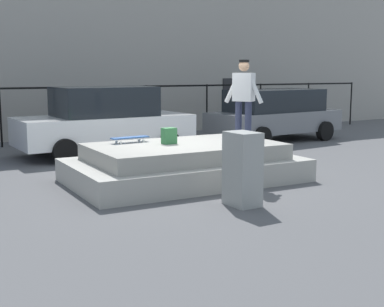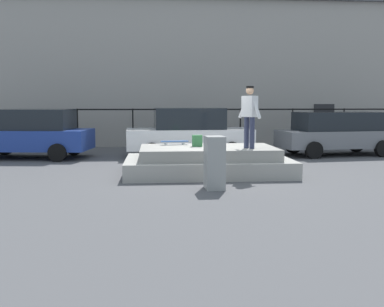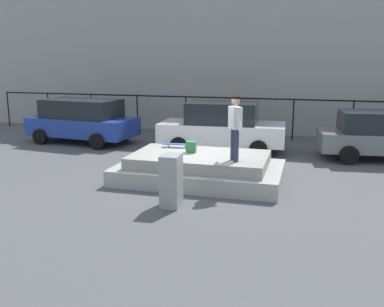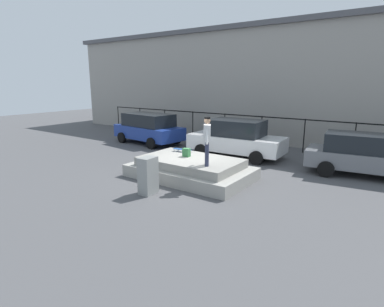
# 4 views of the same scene
# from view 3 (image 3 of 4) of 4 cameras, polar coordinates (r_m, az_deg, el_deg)

# --- Properties ---
(ground_plane) EXTENTS (60.00, 60.00, 0.00)m
(ground_plane) POSITION_cam_3_polar(r_m,az_deg,el_deg) (12.66, 0.87, -3.33)
(ground_plane) COLOR #4C4C4F
(concrete_ledge) EXTENTS (4.71, 2.80, 0.79)m
(concrete_ledge) POSITION_cam_3_polar(r_m,az_deg,el_deg) (12.32, 1.02, -2.04)
(concrete_ledge) COLOR #9E9B93
(concrete_ledge) RESTS_ON ground_plane
(skateboarder) EXTENTS (0.53, 0.79, 1.72)m
(skateboarder) POSITION_cam_3_polar(r_m,az_deg,el_deg) (11.30, 5.80, 3.94)
(skateboarder) COLOR #2D334C
(skateboarder) RESTS_ON concrete_ledge
(skateboard) EXTENTS (0.85, 0.28, 0.12)m
(skateboard) POSITION_cam_3_polar(r_m,az_deg,el_deg) (13.12, -2.12, 1.24)
(skateboard) COLOR #264C8C
(skateboard) RESTS_ON concrete_ledge
(backpack) EXTENTS (0.29, 0.21, 0.33)m
(backpack) POSITION_cam_3_polar(r_m,az_deg,el_deg) (12.39, -0.12, 0.88)
(backpack) COLOR #33723F
(backpack) RESTS_ON concrete_ledge
(car_blue_hatchback_near) EXTENTS (4.67, 2.60, 1.82)m
(car_blue_hatchback_near) POSITION_cam_3_polar(r_m,az_deg,el_deg) (18.44, -14.50, 4.39)
(car_blue_hatchback_near) COLOR navy
(car_blue_hatchback_near) RESTS_ON ground_plane
(car_white_sedan_mid) EXTENTS (4.83, 2.38, 1.86)m
(car_white_sedan_mid) POSITION_cam_3_polar(r_m,az_deg,el_deg) (16.32, 4.05, 3.64)
(car_white_sedan_mid) COLOR white
(car_white_sedan_mid) RESTS_ON ground_plane
(utility_box) EXTENTS (0.47, 0.62, 1.27)m
(utility_box) POSITION_cam_3_polar(r_m,az_deg,el_deg) (10.16, -2.81, -3.66)
(utility_box) COLOR gray
(utility_box) RESTS_ON ground_plane
(fence_row) EXTENTS (24.06, 0.06, 1.81)m
(fence_row) POSITION_cam_3_polar(r_m,az_deg,el_deg) (19.00, 6.17, 5.95)
(fence_row) COLOR black
(fence_row) RESTS_ON ground_plane
(warehouse_building) EXTENTS (34.10, 8.67, 7.10)m
(warehouse_building) POSITION_cam_3_polar(r_m,az_deg,el_deg) (24.07, 8.43, 12.72)
(warehouse_building) COLOR gray
(warehouse_building) RESTS_ON ground_plane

